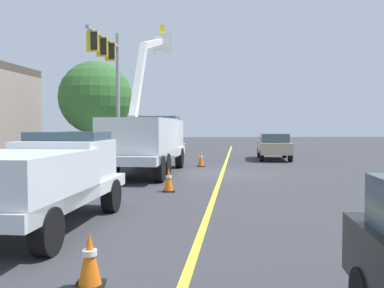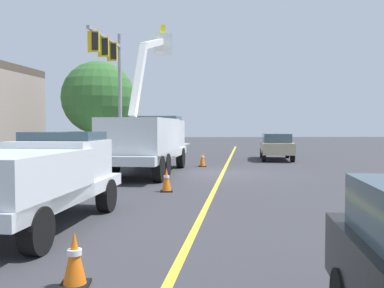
{
  "view_description": "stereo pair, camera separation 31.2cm",
  "coord_description": "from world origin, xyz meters",
  "px_view_note": "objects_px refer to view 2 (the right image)",
  "views": [
    {
      "loc": [
        -19.59,
        2.85,
        2.22
      ],
      "look_at": [
        -0.93,
        1.47,
        1.4
      ],
      "focal_mm": 40.05,
      "sensor_mm": 36.0,
      "label": 1
    },
    {
      "loc": [
        -19.61,
        2.54,
        2.22
      ],
      "look_at": [
        -0.93,
        1.47,
        1.4
      ],
      "focal_mm": 40.05,
      "sensor_mm": 36.0,
      "label": 2
    }
  ],
  "objects_px": {
    "passing_minivan": "(276,145)",
    "traffic_cone_leading": "(75,259)",
    "traffic_cone_mid_front": "(166,180)",
    "traffic_signal_mast": "(112,69)",
    "utility_bucket_truck": "(148,138)",
    "traffic_cone_mid_rear": "(202,159)",
    "service_pickup_truck": "(35,177)"
  },
  "relations": [
    {
      "from": "service_pickup_truck",
      "to": "traffic_cone_leading",
      "type": "bearing_deg",
      "value": -155.57
    },
    {
      "from": "utility_bucket_truck",
      "to": "traffic_cone_mid_front",
      "type": "distance_m",
      "value": 5.7
    },
    {
      "from": "passing_minivan",
      "to": "traffic_cone_mid_front",
      "type": "distance_m",
      "value": 14.7
    },
    {
      "from": "traffic_cone_mid_front",
      "to": "service_pickup_truck",
      "type": "bearing_deg",
      "value": 150.39
    },
    {
      "from": "utility_bucket_truck",
      "to": "traffic_signal_mast",
      "type": "relative_size",
      "value": 1.13
    },
    {
      "from": "traffic_cone_mid_front",
      "to": "traffic_signal_mast",
      "type": "xyz_separation_m",
      "value": [
        9.52,
        3.01,
        4.89
      ]
    },
    {
      "from": "traffic_cone_mid_front",
      "to": "traffic_cone_mid_rear",
      "type": "distance_m",
      "value": 8.76
    },
    {
      "from": "passing_minivan",
      "to": "traffic_cone_leading",
      "type": "bearing_deg",
      "value": 158.71
    },
    {
      "from": "utility_bucket_truck",
      "to": "traffic_cone_mid_front",
      "type": "relative_size",
      "value": 10.64
    },
    {
      "from": "passing_minivan",
      "to": "utility_bucket_truck",
      "type": "bearing_deg",
      "value": 133.11
    },
    {
      "from": "service_pickup_truck",
      "to": "traffic_cone_leading",
      "type": "xyz_separation_m",
      "value": [
        -3.43,
        -1.56,
        -0.74
      ]
    },
    {
      "from": "passing_minivan",
      "to": "traffic_cone_leading",
      "type": "relative_size",
      "value": 6.61
    },
    {
      "from": "service_pickup_truck",
      "to": "traffic_signal_mast",
      "type": "relative_size",
      "value": 0.78
    },
    {
      "from": "traffic_signal_mast",
      "to": "traffic_cone_leading",
      "type": "bearing_deg",
      "value": -174.36
    },
    {
      "from": "passing_minivan",
      "to": "traffic_signal_mast",
      "type": "relative_size",
      "value": 0.67
    },
    {
      "from": "utility_bucket_truck",
      "to": "traffic_cone_mid_front",
      "type": "height_order",
      "value": "utility_bucket_truck"
    },
    {
      "from": "utility_bucket_truck",
      "to": "traffic_cone_leading",
      "type": "bearing_deg",
      "value": 178.42
    },
    {
      "from": "utility_bucket_truck",
      "to": "traffic_cone_leading",
      "type": "relative_size",
      "value": 11.12
    },
    {
      "from": "traffic_cone_leading",
      "to": "service_pickup_truck",
      "type": "bearing_deg",
      "value": 24.43
    },
    {
      "from": "service_pickup_truck",
      "to": "traffic_cone_mid_front",
      "type": "height_order",
      "value": "service_pickup_truck"
    },
    {
      "from": "utility_bucket_truck",
      "to": "traffic_cone_mid_rear",
      "type": "bearing_deg",
      "value": -42.18
    },
    {
      "from": "utility_bucket_truck",
      "to": "passing_minivan",
      "type": "bearing_deg",
      "value": -46.89
    },
    {
      "from": "traffic_cone_mid_front",
      "to": "traffic_cone_leading",
      "type": "bearing_deg",
      "value": 171.53
    },
    {
      "from": "utility_bucket_truck",
      "to": "traffic_cone_leading",
      "type": "xyz_separation_m",
      "value": [
        -13.86,
        0.38,
        -1.24
      ]
    },
    {
      "from": "passing_minivan",
      "to": "traffic_cone_leading",
      "type": "height_order",
      "value": "passing_minivan"
    },
    {
      "from": "traffic_cone_mid_front",
      "to": "traffic_signal_mast",
      "type": "bearing_deg",
      "value": 17.55
    },
    {
      "from": "passing_minivan",
      "to": "traffic_cone_leading",
      "type": "distance_m",
      "value": 22.81
    },
    {
      "from": "traffic_cone_leading",
      "to": "traffic_cone_mid_rear",
      "type": "relative_size",
      "value": 0.89
    },
    {
      "from": "utility_bucket_truck",
      "to": "service_pickup_truck",
      "type": "relative_size",
      "value": 1.45
    },
    {
      "from": "service_pickup_truck",
      "to": "traffic_cone_mid_rear",
      "type": "relative_size",
      "value": 6.83
    },
    {
      "from": "utility_bucket_truck",
      "to": "traffic_cone_mid_rear",
      "type": "height_order",
      "value": "utility_bucket_truck"
    },
    {
      "from": "traffic_cone_leading",
      "to": "utility_bucket_truck",
      "type": "bearing_deg",
      "value": -1.58
    }
  ]
}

